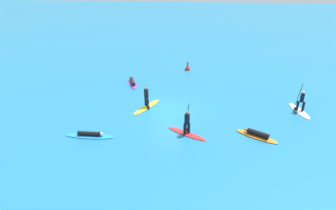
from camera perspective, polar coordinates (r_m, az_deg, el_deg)
name	(u,v)px	position (r m, az deg, el deg)	size (l,w,h in m)	color
ground_plane	(168,111)	(23.51, 0.00, -1.09)	(120.00, 120.00, 0.00)	#1E6B93
surfer_on_blue_board	(90,135)	(20.90, -14.64, -5.53)	(3.28, 0.69, 0.37)	#1E8CD1
surfer_on_yellow_board	(147,102)	(23.83, -4.10, 0.67)	(2.09, 3.04, 2.05)	yellow
surfer_on_purple_board	(132,82)	(28.61, -6.78, 4.35)	(1.52, 2.82, 0.44)	purple
surfer_on_white_board	(300,106)	(25.38, 23.85, -0.20)	(1.35, 2.85, 2.32)	white
surfer_on_orange_board	(257,135)	(21.02, 16.58, -5.46)	(2.81, 2.07, 0.46)	orange
surfer_on_red_board	(187,127)	(20.31, 3.60, -4.22)	(2.85, 2.00, 2.10)	red
marker_buoy	(187,68)	(31.97, 3.72, 6.95)	(0.50, 0.50, 1.04)	red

